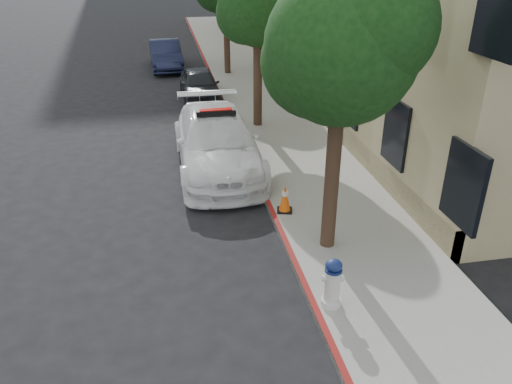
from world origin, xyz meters
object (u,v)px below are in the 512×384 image
object	(u,v)px
police_car	(217,142)
fire_hydrant	(332,283)
parked_car_far	(166,55)
parked_car_mid	(200,85)
traffic_cone	(285,198)

from	to	relation	value
police_car	fire_hydrant	distance (m)	6.81
parked_car_far	fire_hydrant	world-z (taller)	parked_car_far
parked_car_mid	traffic_cone	world-z (taller)	parked_car_mid
parked_car_mid	fire_hydrant	bearing A→B (deg)	-86.50
parked_car_far	fire_hydrant	distance (m)	20.17
police_car	parked_car_far	distance (m)	13.39
parked_car_far	parked_car_mid	bearing A→B (deg)	-81.27
traffic_cone	fire_hydrant	bearing A→B (deg)	-90.00
police_car	traffic_cone	bearing A→B (deg)	-68.41
police_car	traffic_cone	distance (m)	3.42
traffic_cone	parked_car_mid	bearing A→B (deg)	96.33
parked_car_mid	fire_hydrant	world-z (taller)	parked_car_mid
fire_hydrant	parked_car_mid	bearing A→B (deg)	104.99
fire_hydrant	traffic_cone	distance (m)	3.53
police_car	fire_hydrant	bearing A→B (deg)	-79.38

